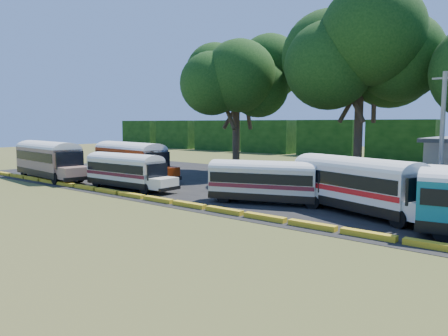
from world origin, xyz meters
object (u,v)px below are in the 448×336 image
Objects in this scene: bus_beige at (49,158)px; bus_red at (131,158)px; tree_west at (236,75)px; bus_cream_west at (126,169)px; bus_white_red at (358,182)px.

bus_red is (6.28, 5.09, -0.04)m from bus_beige.
tree_west reaches higher than bus_red.
bus_red is at bearing 136.38° from bus_cream_west.
bus_cream_west is at bearing -151.24° from bus_white_red.
bus_beige reaches higher than bus_cream_west.
tree_west is at bearing 75.87° from bus_red.
tree_west reaches higher than bus_cream_west.
tree_west is (10.55, 16.15, 8.60)m from bus_beige.
bus_red is at bearing -111.14° from tree_west.
bus_red reaches higher than bus_white_red.
bus_white_red is (18.79, 2.88, 0.26)m from bus_cream_west.
bus_beige reaches higher than bus_red.
bus_cream_west is 0.63× the size of tree_west.
tree_west is (-0.51, 15.36, 9.03)m from bus_cream_west.
tree_west is at bearing 90.19° from bus_cream_west.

